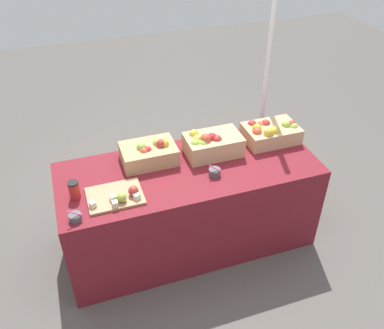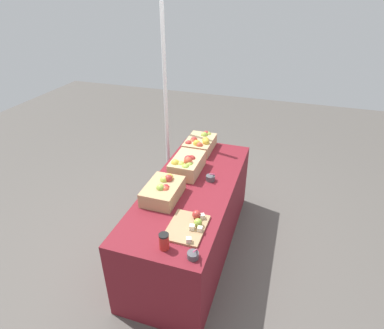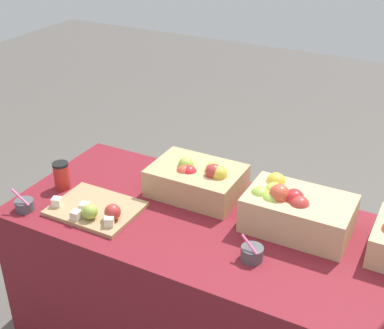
{
  "view_description": "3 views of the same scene",
  "coord_description": "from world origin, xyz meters",
  "px_view_note": "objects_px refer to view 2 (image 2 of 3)",
  "views": [
    {
      "loc": [
        -0.75,
        -2.29,
        2.54
      ],
      "look_at": [
        0.02,
        -0.03,
        0.78
      ],
      "focal_mm": 38.81,
      "sensor_mm": 36.0,
      "label": 1
    },
    {
      "loc": [
        -2.34,
        -0.77,
        2.38
      ],
      "look_at": [
        0.1,
        0.03,
        0.9
      ],
      "focal_mm": 30.03,
      "sensor_mm": 36.0,
      "label": 2
    },
    {
      "loc": [
        0.68,
        -1.62,
        1.99
      ],
      "look_at": [
        -0.16,
        -0.04,
        1.01
      ],
      "focal_mm": 49.38,
      "sensor_mm": 36.0,
      "label": 3
    }
  ],
  "objects_px": {
    "sample_bowl_near": "(193,255)",
    "coffee_cup": "(164,241)",
    "tent_pole": "(166,109)",
    "apple_crate_left": "(200,143)",
    "apple_crate_middle": "(187,164)",
    "apple_crate_right": "(163,190)",
    "sample_bowl_mid": "(210,178)",
    "cutting_board_front": "(190,225)"
  },
  "relations": [
    {
      "from": "sample_bowl_near",
      "to": "coffee_cup",
      "type": "xyz_separation_m",
      "value": [
        0.02,
        0.22,
        0.04
      ]
    },
    {
      "from": "coffee_cup",
      "to": "tent_pole",
      "type": "bearing_deg",
      "value": 21.32
    },
    {
      "from": "apple_crate_left",
      "to": "apple_crate_middle",
      "type": "xyz_separation_m",
      "value": [
        -0.51,
        -0.02,
        0.01
      ]
    },
    {
      "from": "apple_crate_right",
      "to": "coffee_cup",
      "type": "bearing_deg",
      "value": -156.95
    },
    {
      "from": "sample_bowl_mid",
      "to": "tent_pole",
      "type": "height_order",
      "value": "tent_pole"
    },
    {
      "from": "sample_bowl_near",
      "to": "tent_pole",
      "type": "relative_size",
      "value": 0.05
    },
    {
      "from": "sample_bowl_near",
      "to": "coffee_cup",
      "type": "height_order",
      "value": "coffee_cup"
    },
    {
      "from": "sample_bowl_near",
      "to": "sample_bowl_mid",
      "type": "relative_size",
      "value": 1.03
    },
    {
      "from": "sample_bowl_near",
      "to": "tent_pole",
      "type": "distance_m",
      "value": 1.97
    },
    {
      "from": "cutting_board_front",
      "to": "sample_bowl_near",
      "type": "relative_size",
      "value": 3.51
    },
    {
      "from": "sample_bowl_near",
      "to": "sample_bowl_mid",
      "type": "distance_m",
      "value": 0.99
    },
    {
      "from": "apple_crate_right",
      "to": "coffee_cup",
      "type": "height_order",
      "value": "apple_crate_right"
    },
    {
      "from": "sample_bowl_mid",
      "to": "apple_crate_middle",
      "type": "bearing_deg",
      "value": 74.12
    },
    {
      "from": "apple_crate_left",
      "to": "tent_pole",
      "type": "relative_size",
      "value": 0.19
    },
    {
      "from": "apple_crate_left",
      "to": "apple_crate_right",
      "type": "bearing_deg",
      "value": 178.06
    },
    {
      "from": "apple_crate_middle",
      "to": "coffee_cup",
      "type": "xyz_separation_m",
      "value": [
        -1.03,
        -0.18,
        -0.02
      ]
    },
    {
      "from": "apple_crate_left",
      "to": "sample_bowl_near",
      "type": "height_order",
      "value": "apple_crate_left"
    },
    {
      "from": "apple_crate_left",
      "to": "tent_pole",
      "type": "distance_m",
      "value": 0.57
    },
    {
      "from": "sample_bowl_mid",
      "to": "apple_crate_left",
      "type": "bearing_deg",
      "value": 25.83
    },
    {
      "from": "apple_crate_left",
      "to": "sample_bowl_near",
      "type": "relative_size",
      "value": 4.03
    },
    {
      "from": "apple_crate_right",
      "to": "tent_pole",
      "type": "height_order",
      "value": "tent_pole"
    },
    {
      "from": "sample_bowl_near",
      "to": "apple_crate_middle",
      "type": "bearing_deg",
      "value": 20.97
    },
    {
      "from": "sample_bowl_mid",
      "to": "coffee_cup",
      "type": "bearing_deg",
      "value": 175.55
    },
    {
      "from": "apple_crate_middle",
      "to": "sample_bowl_mid",
      "type": "height_order",
      "value": "apple_crate_middle"
    },
    {
      "from": "sample_bowl_mid",
      "to": "coffee_cup",
      "type": "relative_size",
      "value": 0.79
    },
    {
      "from": "apple_crate_left",
      "to": "apple_crate_right",
      "type": "xyz_separation_m",
      "value": [
        -0.97,
        0.03,
        -0.0
      ]
    },
    {
      "from": "coffee_cup",
      "to": "tent_pole",
      "type": "height_order",
      "value": "tent_pole"
    },
    {
      "from": "coffee_cup",
      "to": "tent_pole",
      "type": "xyz_separation_m",
      "value": [
        1.71,
        0.67,
        0.3
      ]
    },
    {
      "from": "tent_pole",
      "to": "apple_crate_middle",
      "type": "bearing_deg",
      "value": -144.52
    },
    {
      "from": "apple_crate_middle",
      "to": "cutting_board_front",
      "type": "distance_m",
      "value": 0.82
    },
    {
      "from": "apple_crate_left",
      "to": "sample_bowl_mid",
      "type": "relative_size",
      "value": 4.16
    },
    {
      "from": "sample_bowl_near",
      "to": "tent_pole",
      "type": "xyz_separation_m",
      "value": [
        1.73,
        0.89,
        0.34
      ]
    },
    {
      "from": "apple_crate_middle",
      "to": "sample_bowl_near",
      "type": "bearing_deg",
      "value": -159.03
    },
    {
      "from": "tent_pole",
      "to": "apple_crate_right",
      "type": "bearing_deg",
      "value": -159.55
    },
    {
      "from": "apple_crate_right",
      "to": "sample_bowl_near",
      "type": "height_order",
      "value": "apple_crate_right"
    },
    {
      "from": "cutting_board_front",
      "to": "tent_pole",
      "type": "distance_m",
      "value": 1.67
    },
    {
      "from": "apple_crate_middle",
      "to": "cutting_board_front",
      "type": "relative_size",
      "value": 1.15
    },
    {
      "from": "apple_crate_left",
      "to": "coffee_cup",
      "type": "relative_size",
      "value": 3.28
    },
    {
      "from": "apple_crate_middle",
      "to": "cutting_board_front",
      "type": "bearing_deg",
      "value": -159.55
    },
    {
      "from": "coffee_cup",
      "to": "apple_crate_middle",
      "type": "bearing_deg",
      "value": 10.16
    },
    {
      "from": "apple_crate_middle",
      "to": "coffee_cup",
      "type": "bearing_deg",
      "value": -169.84
    },
    {
      "from": "apple_crate_left",
      "to": "cutting_board_front",
      "type": "height_order",
      "value": "apple_crate_left"
    }
  ]
}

